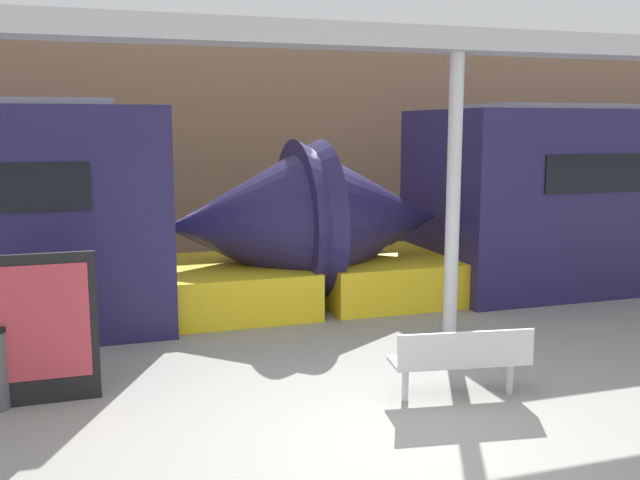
{
  "coord_description": "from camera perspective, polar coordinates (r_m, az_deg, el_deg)",
  "views": [
    {
      "loc": [
        -2.39,
        -5.69,
        2.84
      ],
      "look_at": [
        0.36,
        2.81,
        1.4
      ],
      "focal_mm": 40.0,
      "sensor_mm": 36.0,
      "label": 1
    }
  ],
  "objects": [
    {
      "name": "station_wall",
      "position": [
        15.81,
        -9.34,
        7.8
      ],
      "size": [
        56.0,
        0.2,
        5.0
      ],
      "primitive_type": "cube",
      "color": "#937051",
      "rests_on": "ground_plane"
    },
    {
      "name": "ground_plane",
      "position": [
        6.8,
        4.57,
        -15.58
      ],
      "size": [
        60.0,
        60.0,
        0.0
      ],
      "primitive_type": "plane",
      "color": "gray"
    },
    {
      "name": "support_column_near",
      "position": [
        9.65,
        10.61,
        3.33
      ],
      "size": [
        0.19,
        0.19,
        3.77
      ],
      "primitive_type": "cylinder",
      "color": "silver",
      "rests_on": "ground_plane"
    },
    {
      "name": "canopy_beam",
      "position": [
        9.66,
        10.98,
        15.38
      ],
      "size": [
        28.0,
        0.6,
        0.28
      ],
      "primitive_type": "cube",
      "color": "#B7B7BC",
      "rests_on": "support_column_near"
    },
    {
      "name": "poster_board",
      "position": [
        7.83,
        -21.24,
        -6.62
      ],
      "size": [
        1.07,
        0.07,
        1.57
      ],
      "color": "black",
      "rests_on": "ground_plane"
    },
    {
      "name": "bench_near",
      "position": [
        7.63,
        11.27,
        -9.19
      ],
      "size": [
        1.5,
        0.65,
        0.77
      ],
      "rotation": [
        0.0,
        0.0,
        -0.15
      ],
      "color": "silver",
      "rests_on": "ground_plane"
    }
  ]
}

